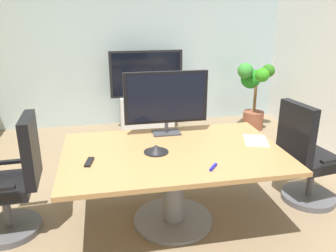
# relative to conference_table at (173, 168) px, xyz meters

# --- Properties ---
(ground_plane) EXTENTS (7.07, 7.07, 0.00)m
(ground_plane) POSITION_rel_conference_table_xyz_m (-0.13, 0.11, -0.56)
(ground_plane) COLOR #7A664C
(wall_back_glass_partition) EXTENTS (5.43, 0.10, 2.76)m
(wall_back_glass_partition) POSITION_rel_conference_table_xyz_m (-0.13, 3.15, 0.82)
(wall_back_glass_partition) COLOR #9EB2B7
(wall_back_glass_partition) RESTS_ON ground
(conference_table) EXTENTS (1.97, 1.26, 0.74)m
(conference_table) POSITION_rel_conference_table_xyz_m (0.00, 0.00, 0.00)
(conference_table) COLOR olive
(conference_table) RESTS_ON ground
(office_chair_left) EXTENTS (0.60, 0.58, 1.09)m
(office_chair_left) POSITION_rel_conference_table_xyz_m (-1.41, 0.13, -0.11)
(office_chair_left) COLOR #4C4C51
(office_chair_left) RESTS_ON ground
(office_chair_right) EXTENTS (0.63, 0.61, 1.09)m
(office_chair_right) POSITION_rel_conference_table_xyz_m (1.41, 0.09, -0.11)
(office_chair_right) COLOR #4C4C51
(office_chair_right) RESTS_ON ground
(tv_monitor) EXTENTS (0.84, 0.18, 0.64)m
(tv_monitor) POSITION_rel_conference_table_xyz_m (0.02, 0.46, 0.53)
(tv_monitor) COLOR #333338
(tv_monitor) RESTS_ON conference_table
(wall_display_unit) EXTENTS (1.20, 0.36, 1.31)m
(wall_display_unit) POSITION_rel_conference_table_xyz_m (0.13, 2.79, -0.12)
(wall_display_unit) COLOR #B7BABC
(wall_display_unit) RESTS_ON ground
(potted_plant) EXTENTS (0.64, 0.65, 1.13)m
(potted_plant) POSITION_rel_conference_table_xyz_m (1.86, 2.39, 0.10)
(potted_plant) COLOR brown
(potted_plant) RESTS_ON ground
(conference_phone) EXTENTS (0.22, 0.22, 0.07)m
(conference_phone) POSITION_rel_conference_table_xyz_m (-0.16, -0.01, 0.21)
(conference_phone) COLOR black
(conference_phone) RESTS_ON conference_table
(remote_control) EXTENTS (0.08, 0.18, 0.02)m
(remote_control) POSITION_rel_conference_table_xyz_m (-0.74, -0.12, 0.18)
(remote_control) COLOR black
(remote_control) RESTS_ON conference_table
(whiteboard_marker) EXTENTS (0.10, 0.11, 0.02)m
(whiteboard_marker) POSITION_rel_conference_table_xyz_m (0.24, -0.41, 0.19)
(whiteboard_marker) COLOR #1919A5
(whiteboard_marker) RESTS_ON conference_table
(paper_notepad) EXTENTS (0.29, 0.35, 0.01)m
(paper_notepad) POSITION_rel_conference_table_xyz_m (0.83, 0.08, 0.18)
(paper_notepad) COLOR white
(paper_notepad) RESTS_ON conference_table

